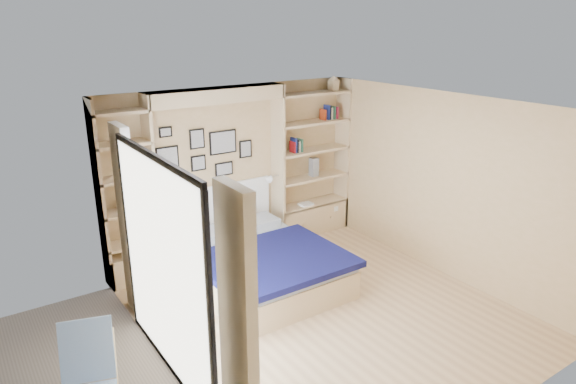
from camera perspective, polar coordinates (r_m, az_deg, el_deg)
ground at (r=6.45m, az=4.01°, el=-12.98°), size 4.50×4.50×0.00m
room_shell at (r=6.95m, az=-6.09°, el=-0.81°), size 4.50×4.50×4.50m
bed at (r=6.92m, az=-3.26°, el=-7.99°), size 1.79×2.31×1.07m
photo_gallery at (r=7.38m, az=-9.30°, el=4.46°), size 1.48×0.02×0.82m
reading_lamps at (r=7.39m, az=-7.29°, el=0.51°), size 1.92×0.12×0.15m
shelf_decor at (r=8.02m, az=1.54°, el=6.47°), size 3.57×0.23×2.03m
deck_chair at (r=5.12m, az=-21.45°, el=-18.51°), size 0.71×0.92×0.82m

